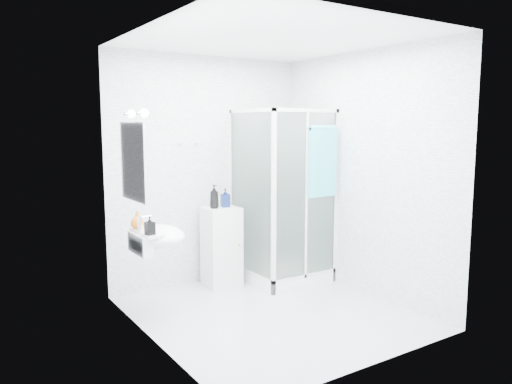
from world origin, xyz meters
TOP-DOWN VIEW (x-y plane):
  - room at (0.00, 0.00)m, footprint 2.40×2.60m
  - shower_enclosure at (0.67, 0.77)m, footprint 0.90×0.95m
  - wall_basin at (-0.99, 0.45)m, footprint 0.46×0.56m
  - mirror at (-1.19, 0.45)m, footprint 0.02×0.60m
  - vanity_lights at (-1.14, 0.45)m, footprint 0.10×0.40m
  - wall_hooks at (-0.25, 1.26)m, footprint 0.23×0.06m
  - storage_cabinet at (0.02, 1.01)m, footprint 0.40×0.41m
  - hand_towel at (0.94, 0.36)m, footprint 0.37×0.05m
  - shampoo_bottle_a at (-0.08, 1.00)m, footprint 0.12×0.12m
  - shampoo_bottle_b at (0.07, 1.02)m, footprint 0.12×0.12m
  - soap_dispenser_orange at (-1.11, 0.60)m, footprint 0.15×0.15m
  - soap_dispenser_black at (-1.11, 0.28)m, footprint 0.09×0.09m

SIDE VIEW (x-z plane):
  - shower_enclosure at x=0.67m, z-range -0.55..1.45m
  - storage_cabinet at x=0.02m, z-range 0.00..0.90m
  - wall_basin at x=-0.99m, z-range 0.62..0.97m
  - soap_dispenser_orange at x=-1.11m, z-range 0.86..1.02m
  - soap_dispenser_black at x=-1.11m, z-range 0.86..1.03m
  - shampoo_bottle_b at x=0.07m, z-range 0.90..1.12m
  - shampoo_bottle_a at x=-0.08m, z-range 0.90..1.17m
  - room at x=0.00m, z-range 0.00..2.60m
  - hand_towel at x=0.94m, z-range 1.05..1.84m
  - mirror at x=-1.19m, z-range 1.15..1.85m
  - wall_hooks at x=-0.25m, z-range 1.60..1.64m
  - vanity_lights at x=-1.14m, z-range 1.88..1.96m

